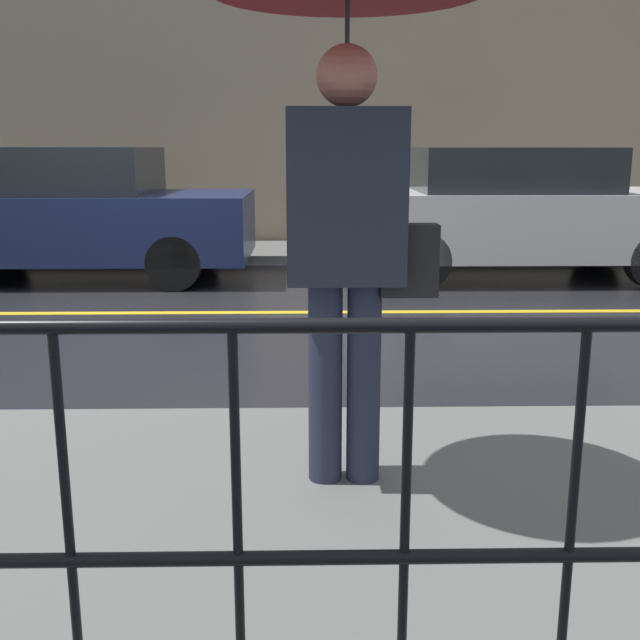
# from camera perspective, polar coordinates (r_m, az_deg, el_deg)

# --- Properties ---
(ground_plane) EXTENTS (80.00, 80.00, 0.00)m
(ground_plane) POSITION_cam_1_polar(r_m,az_deg,el_deg) (7.40, -13.27, 0.51)
(ground_plane) COLOR black
(sidewalk_far) EXTENTS (28.00, 1.84, 0.12)m
(sidewalk_far) POSITION_cam_1_polar(r_m,az_deg,el_deg) (11.25, -9.11, 5.18)
(sidewalk_far) COLOR #60605E
(sidewalk_far) RESTS_ON ground_plane
(lane_marking) EXTENTS (25.20, 0.12, 0.01)m
(lane_marking) POSITION_cam_1_polar(r_m,az_deg,el_deg) (7.40, -13.27, 0.54)
(lane_marking) COLOR gold
(lane_marking) RESTS_ON ground_plane
(building_storefront) EXTENTS (28.00, 0.30, 5.54)m
(building_storefront) POSITION_cam_1_polar(r_m,az_deg,el_deg) (12.27, -8.87, 18.52)
(building_storefront) COLOR gray
(building_storefront) RESTS_ON ground_plane
(pedestrian) EXTENTS (1.09, 1.09, 2.26)m
(pedestrian) POSITION_cam_1_polar(r_m,az_deg,el_deg) (3.11, 2.17, 19.02)
(pedestrian) COLOR #23283D
(pedestrian) RESTS_ON sidewalk_near
(car_navy) EXTENTS (4.13, 1.93, 1.56)m
(car_navy) POSITION_cam_1_polar(r_m,az_deg,el_deg) (9.57, -18.20, 7.74)
(car_navy) COLOR #19234C
(car_navy) RESTS_ON ground_plane
(car_white) EXTENTS (4.26, 1.95, 1.56)m
(car_white) POSITION_cam_1_polar(r_m,az_deg,el_deg) (9.50, 14.74, 7.98)
(car_white) COLOR silver
(car_white) RESTS_ON ground_plane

